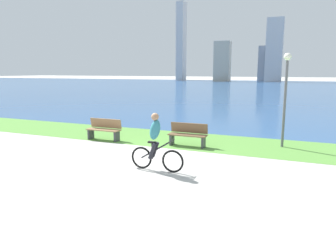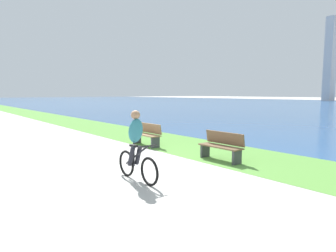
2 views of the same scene
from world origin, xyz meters
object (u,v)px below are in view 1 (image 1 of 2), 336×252
at_px(bench_near_path, 104,129).
at_px(bench_far_along_path, 188,135).
at_px(lamppost_tall, 286,86).
at_px(cyclist_lead, 156,143).

bearing_deg(bench_near_path, bench_far_along_path, 4.92).
distance_m(bench_near_path, lamppost_tall, 7.49).
xyz_separation_m(bench_near_path, lamppost_tall, (7.07, 1.58, 1.91)).
height_order(bench_near_path, lamppost_tall, lamppost_tall).
relative_size(bench_near_path, bench_far_along_path, 1.00).
bearing_deg(bench_far_along_path, cyclist_lead, -88.04).
distance_m(bench_near_path, bench_far_along_path, 3.66).
relative_size(bench_far_along_path, lamppost_tall, 0.42).
distance_m(cyclist_lead, bench_near_path, 4.79).
bearing_deg(cyclist_lead, bench_near_path, 141.99).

